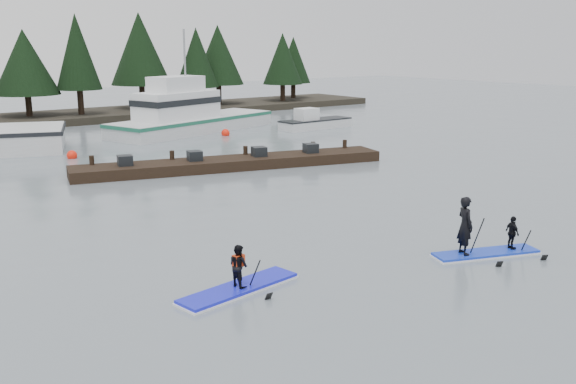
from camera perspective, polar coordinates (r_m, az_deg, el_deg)
ground at (r=19.58m, az=10.79°, el=-6.32°), size 160.00×160.00×0.00m
far_shore at (r=56.28m, az=-22.98°, el=5.85°), size 70.00×8.00×0.60m
treeline at (r=56.32m, az=-22.95°, el=5.55°), size 60.00×4.00×8.00m
fishing_boat_medium at (r=48.08m, az=-8.72°, el=6.00°), size 14.23×7.64×8.26m
skiff at (r=49.62m, az=2.46°, el=6.08°), size 6.00×1.93×0.69m
floating_dock at (r=33.78m, az=-4.97°, el=2.57°), size 16.41×6.44×0.55m
buoy_c at (r=45.92m, az=-5.57°, el=5.02°), size 0.60×0.60×0.60m
buoy_b at (r=38.65m, az=-18.63°, el=2.86°), size 0.59×0.59×0.59m
paddleboard_solo at (r=17.20m, az=-4.39°, el=-7.71°), size 3.67×1.37×1.77m
paddleboard_duo at (r=20.64m, az=16.70°, el=-3.75°), size 3.45×1.98×2.46m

